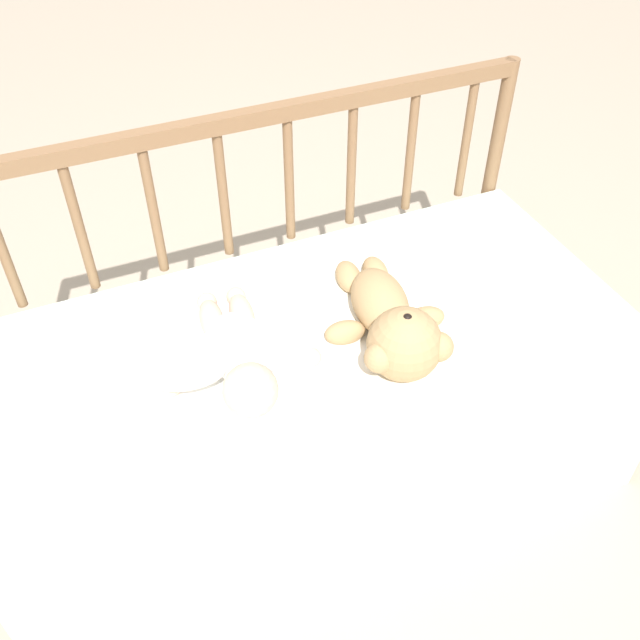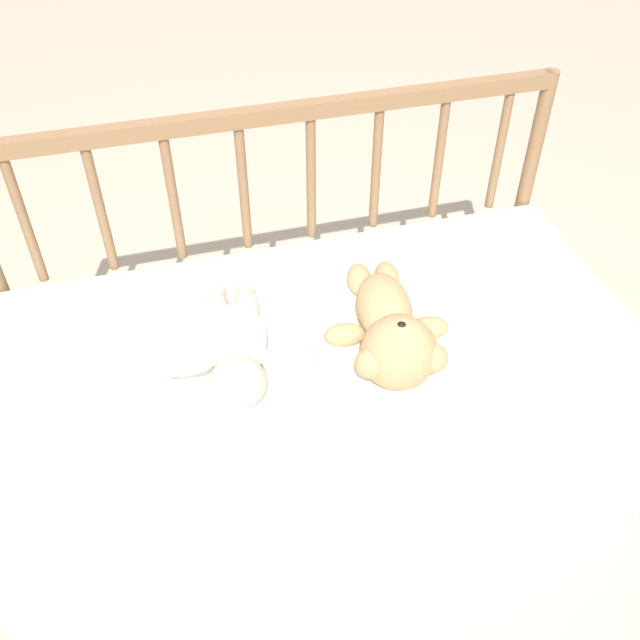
{
  "view_description": "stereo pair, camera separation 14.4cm",
  "coord_description": "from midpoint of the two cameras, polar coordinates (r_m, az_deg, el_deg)",
  "views": [
    {
      "loc": [
        -0.42,
        -0.96,
        1.47
      ],
      "look_at": [
        0.0,
        0.0,
        0.49
      ],
      "focal_mm": 40.0,
      "sensor_mm": 36.0,
      "label": 1
    },
    {
      "loc": [
        -0.28,
        -1.01,
        1.47
      ],
      "look_at": [
        0.0,
        0.0,
        0.49
      ],
      "focal_mm": 40.0,
      "sensor_mm": 36.0,
      "label": 2
    }
  ],
  "objects": [
    {
      "name": "baby",
      "position": [
        1.41,
        -3.92,
        -2.17
      ],
      "size": [
        0.34,
        0.37,
        0.11
      ],
      "color": "white",
      "rests_on": "crib_mattress"
    },
    {
      "name": "crib_rail",
      "position": [
        1.67,
        -0.88,
        9.81
      ],
      "size": [
        1.34,
        0.04,
        0.78
      ],
      "color": "brown",
      "rests_on": "ground_plane"
    },
    {
      "name": "blanket",
      "position": [
        1.48,
        2.26,
        -1.6
      ],
      "size": [
        0.82,
        0.51,
        0.01
      ],
      "color": "white",
      "rests_on": "crib_mattress"
    },
    {
      "name": "teddy_bear",
      "position": [
        1.43,
        8.57,
        -0.9
      ],
      "size": [
        0.27,
        0.4,
        0.15
      ],
      "color": "tan",
      "rests_on": "crib_mattress"
    },
    {
      "name": "ground_plane",
      "position": [
        1.81,
        2.35,
        -11.69
      ],
      "size": [
        12.0,
        12.0,
        0.0
      ],
      "primitive_type": "plane",
      "color": "tan"
    },
    {
      "name": "crib_mattress",
      "position": [
        1.63,
        2.57,
        -7.3
      ],
      "size": [
        1.34,
        0.69,
        0.43
      ],
      "color": "silver",
      "rests_on": "ground_plane"
    }
  ]
}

